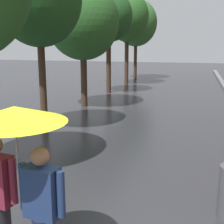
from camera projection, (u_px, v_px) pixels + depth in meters
name	position (u px, v px, depth m)	size (l,w,h in m)	color
street_tree_2	(83.00, 22.00, 12.82)	(2.99, 2.99, 5.13)	#473323
street_tree_3	(109.00, 16.00, 16.38)	(2.51, 2.51, 5.41)	#473323
street_tree_4	(127.00, 17.00, 19.64)	(2.74, 2.74, 5.84)	#473323
street_tree_5	(136.00, 23.00, 22.76)	(3.08, 3.08, 5.78)	#473323
couple_under_umbrella	(17.00, 163.00, 3.55)	(1.22, 1.17, 2.04)	#2D2D33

